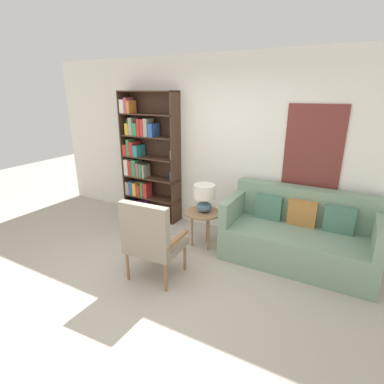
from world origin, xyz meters
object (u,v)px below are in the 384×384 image
Objects in this scene: couch at (298,236)px; table_lamp at (204,196)px; side_table at (203,216)px; bookshelf at (144,159)px; armchair at (150,237)px.

table_lamp reaches higher than couch.
bookshelf is at bearing 158.81° from side_table.
couch is 4.69× the size of table_lamp.
bookshelf is at bearing 174.15° from couch.
couch is 1.36m from table_lamp.
bookshelf is 1.64m from side_table.
armchair is 0.54× the size of couch.
bookshelf is 2.81m from couch.
bookshelf reaches higher than couch.
armchair is (1.28, -1.59, -0.48)m from bookshelf.
side_table is (1.43, -0.56, -0.57)m from bookshelf.
table_lamp is (0.17, 1.06, 0.20)m from armchair.
side_table is at bearing 81.45° from armchair.
table_lamp is at bearing 81.05° from armchair.
side_table is 0.30m from table_lamp.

